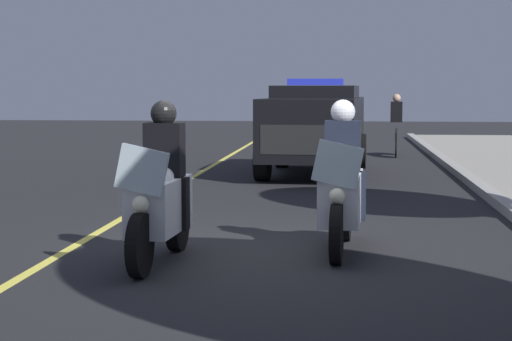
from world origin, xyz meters
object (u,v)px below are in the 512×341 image
police_motorcycle_lead_left (160,197)px  cyclist_background (396,125)px  police_suv (315,125)px  police_motorcycle_lead_right (341,190)px

police_motorcycle_lead_left → cyclist_background: 15.72m
police_suv → cyclist_background: bearing=159.4°
police_motorcycle_lead_left → police_motorcycle_lead_right: same height
police_motorcycle_lead_left → cyclist_background: (-15.36, 3.32, 0.14)m
police_motorcycle_lead_right → police_suv: 9.13m
police_suv → cyclist_background: 5.77m
police_motorcycle_lead_left → police_suv: (-9.97, 1.29, 0.37)m
police_motorcycle_lead_left → police_suv: size_ratio=0.43×
police_motorcycle_lead_left → police_suv: police_suv is taller
police_motorcycle_lead_right → cyclist_background: (-14.50, 1.42, 0.14)m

